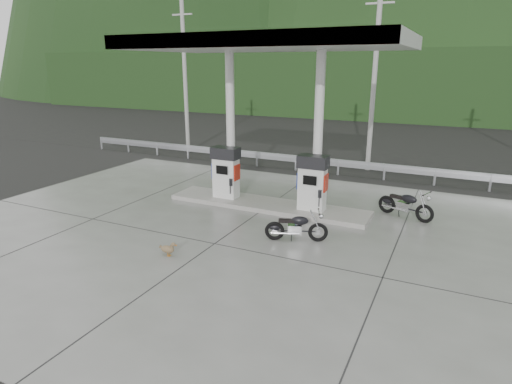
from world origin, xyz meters
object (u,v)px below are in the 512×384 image
at_px(gas_pump_left, 226,172).
at_px(motorcycle_left, 296,228).
at_px(duck, 167,249).
at_px(gas_pump_right, 312,183).
at_px(motorcycle_right, 405,205).

bearing_deg(gas_pump_left, motorcycle_left, -33.34).
bearing_deg(duck, gas_pump_right, 60.13).
bearing_deg(gas_pump_right, motorcycle_left, -81.85).
relative_size(gas_pump_right, duck, 3.89).
distance_m(gas_pump_left, duck, 4.83).
relative_size(motorcycle_right, duck, 3.79).
height_order(motorcycle_right, duck, motorcycle_right).
bearing_deg(motorcycle_right, motorcycle_left, -106.68).
distance_m(gas_pump_right, motorcycle_right, 3.04).
bearing_deg(motorcycle_right, gas_pump_left, -150.56).
bearing_deg(gas_pump_right, motorcycle_right, 18.90).
bearing_deg(gas_pump_left, motorcycle_right, 9.10).
xyz_separation_m(gas_pump_right, motorcycle_left, (0.33, -2.32, -0.66)).
distance_m(gas_pump_right, motorcycle_left, 2.44).
bearing_deg(motorcycle_left, gas_pump_right, 77.87).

